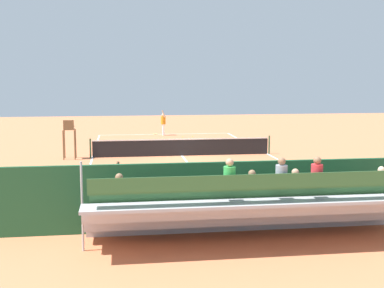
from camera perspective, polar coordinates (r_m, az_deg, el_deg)
The scene contains 13 objects.
ground_plane at distance 29.21m, azimuth -1.12°, elevation -1.31°, with size 60.00×60.00×0.00m, color #CC7047.
court_line_markings at distance 29.24m, azimuth -1.12°, elevation -1.29°, with size 10.10×22.20×0.01m.
tennis_net at distance 29.13m, azimuth -1.12°, elevation -0.34°, with size 10.30×0.10×1.07m.
backdrop_wall at distance 15.46m, azimuth 5.30°, elevation -5.58°, with size 18.00×0.16×2.00m, color #235633.
bleacher_stand at distance 14.19m, azimuth 6.85°, elevation -6.92°, with size 9.06×2.40×2.48m.
umpire_chair at distance 28.68m, azimuth -13.45°, elevation 0.97°, with size 0.67×0.67×2.14m.
courtside_bench at distance 16.78m, azimuth 11.16°, elevation -6.19°, with size 1.80×0.40×0.93m.
equipment_bag at distance 16.35m, azimuth 6.56°, elevation -7.83°, with size 0.90×0.36×0.36m, color #334C8C.
tennis_player at distance 39.20m, azimuth -3.20°, elevation 2.45°, with size 0.37×0.53×1.93m.
tennis_racket at distance 40.05m, azimuth -4.09°, elevation 1.11°, with size 0.33×0.57×0.03m.
tennis_ball_near at distance 38.01m, azimuth -1.04°, elevation 0.81°, with size 0.07×0.07×0.07m, color #CCDB33.
tennis_ball_far at distance 38.12m, azimuth 0.05°, elevation 0.83°, with size 0.07×0.07×0.07m, color #CCDB33.
line_judge at distance 15.84m, azimuth -8.53°, elevation -5.26°, with size 0.42×0.55×1.93m.
Camera 1 is at (3.54, 28.64, 4.51)m, focal length 48.17 mm.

